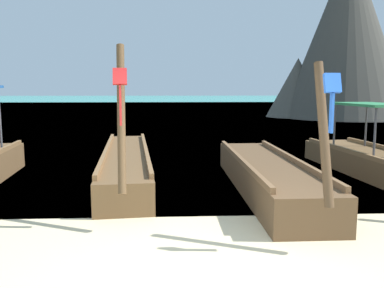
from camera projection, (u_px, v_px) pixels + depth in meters
The scene contains 5 objects.
ground at pixel (211, 279), 4.42m from camera, with size 120.00×120.00×0.00m, color beige.
sea_water at pixel (175, 102), 65.96m from camera, with size 120.00×120.00×0.00m, color #2DB29E.
longtail_boat_red_ribbon at pixel (126, 163), 9.68m from camera, with size 1.66×7.37×2.76m.
longtail_boat_blue_ribbon at pixel (267, 176), 8.21m from camera, with size 1.21×6.07×2.43m.
karst_rock at pixel (343, 36), 28.74m from camera, with size 9.90×8.89×12.17m.
Camera 1 is at (-0.41, -4.16, 2.07)m, focal length 37.72 mm.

